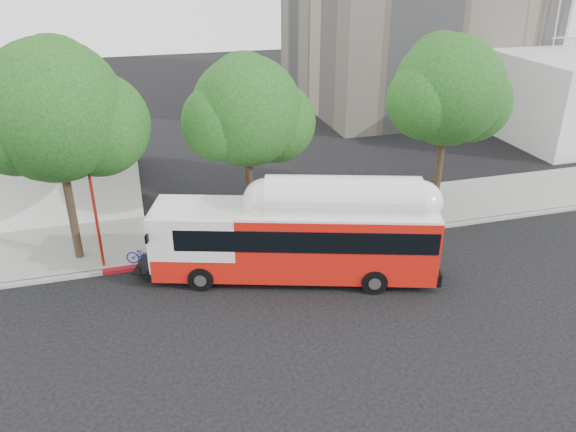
# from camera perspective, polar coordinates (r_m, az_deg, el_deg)

# --- Properties ---
(ground) EXTENTS (120.00, 120.00, 0.00)m
(ground) POSITION_cam_1_polar(r_m,az_deg,el_deg) (23.07, 1.88, -7.90)
(ground) COLOR black
(ground) RESTS_ON ground
(sidewalk) EXTENTS (60.00, 5.00, 0.15)m
(sidewalk) POSITION_cam_1_polar(r_m,az_deg,el_deg) (28.47, -2.07, -0.83)
(sidewalk) COLOR gray
(sidewalk) RESTS_ON ground
(curb_strip) EXTENTS (60.00, 0.30, 0.15)m
(curb_strip) POSITION_cam_1_polar(r_m,az_deg,el_deg) (26.23, -0.69, -3.25)
(curb_strip) COLOR gray
(curb_strip) RESTS_ON ground
(red_curb_segment) EXTENTS (10.00, 0.32, 0.16)m
(red_curb_segment) POSITION_cam_1_polar(r_m,az_deg,el_deg) (25.71, -7.17, -4.10)
(red_curb_segment) COLOR maroon
(red_curb_segment) RESTS_ON ground
(street_tree_left) EXTENTS (6.67, 5.80, 9.74)m
(street_tree_left) POSITION_cam_1_polar(r_m,az_deg,el_deg) (24.77, -21.55, 9.51)
(street_tree_left) COLOR #2D2116
(street_tree_left) RESTS_ON ground
(street_tree_mid) EXTENTS (5.75, 5.00, 8.62)m
(street_tree_mid) POSITION_cam_1_polar(r_m,az_deg,el_deg) (25.86, -3.33, 10.24)
(street_tree_mid) COLOR #2D2116
(street_tree_mid) RESTS_ON ground
(street_tree_right) EXTENTS (6.21, 5.40, 9.18)m
(street_tree_right) POSITION_cam_1_polar(r_m,az_deg,el_deg) (29.38, 16.62, 11.80)
(street_tree_right) COLOR #2D2116
(street_tree_right) RESTS_ON ground
(transit_bus) EXTENTS (12.57, 5.93, 3.70)m
(transit_bus) POSITION_cam_1_polar(r_m,az_deg,el_deg) (23.34, 0.83, -2.53)
(transit_bus) COLOR red
(transit_bus) RESTS_ON ground
(signal_pole) EXTENTS (0.13, 0.43, 4.57)m
(signal_pole) POSITION_cam_1_polar(r_m,az_deg,el_deg) (25.00, -18.87, -0.42)
(signal_pole) COLOR #A31A11
(signal_pole) RESTS_ON ground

